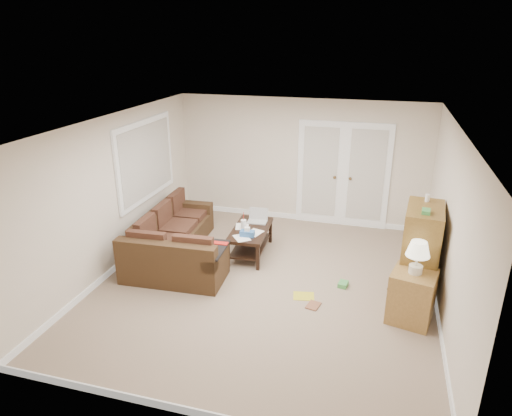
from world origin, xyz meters
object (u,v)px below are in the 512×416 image
(coffee_table, at_px, (251,240))
(tv_armoire, at_px, (419,254))
(sectional_sofa, at_px, (174,245))
(side_cabinet, at_px, (412,292))

(coffee_table, relative_size, tv_armoire, 0.80)
(sectional_sofa, xyz_separation_m, coffee_table, (1.18, 0.62, -0.03))
(sectional_sofa, bearing_deg, tv_armoire, -4.72)
(tv_armoire, height_order, side_cabinet, tv_armoire)
(sectional_sofa, distance_m, tv_armoire, 3.92)
(sectional_sofa, bearing_deg, side_cabinet, -13.62)
(coffee_table, distance_m, tv_armoire, 2.85)
(sectional_sofa, relative_size, coffee_table, 2.03)
(sectional_sofa, height_order, coffee_table, coffee_table)
(coffee_table, height_order, tv_armoire, tv_armoire)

